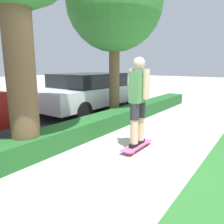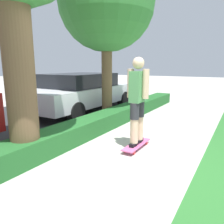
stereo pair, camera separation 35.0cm
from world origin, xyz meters
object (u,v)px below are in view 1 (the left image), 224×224
Objects in this scene: tree_mid at (114,3)px; parked_car_middle at (91,91)px; skateboard at (137,146)px; skater_person at (138,100)px.

parked_car_middle is at bearing 68.73° from tree_mid.
tree_mid is at bearing 45.61° from skateboard.
skater_person reaches higher than skateboard.
tree_mid reaches higher than skater_person.
parked_car_middle is at bearing 54.26° from skater_person.
skateboard is at bearing -125.68° from parked_car_middle.
parked_car_middle reaches higher than skateboard.
skater_person is 0.36× the size of tree_mid.
parked_car_middle is (2.37, 3.29, -0.28)m from skater_person.
parked_car_middle is at bearing 54.26° from skateboard.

